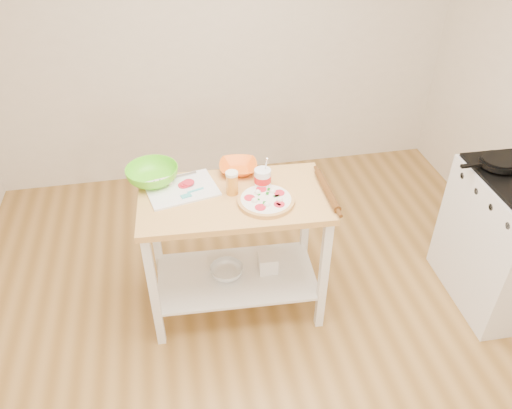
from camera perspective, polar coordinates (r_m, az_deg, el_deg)
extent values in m
cube|color=#A2773C|center=(3.20, 2.28, -17.69)|extent=(4.00, 4.50, 0.02)
cube|color=beige|center=(4.29, -4.37, 19.63)|extent=(4.00, 0.02, 2.70)
cube|color=tan|center=(2.91, -2.54, 0.62)|extent=(1.14, 0.66, 0.04)
cube|color=white|center=(3.32, -2.25, -8.21)|extent=(1.05, 0.60, 0.02)
cube|color=white|center=(3.02, -11.57, -9.96)|extent=(0.05, 0.05, 0.86)
cube|color=white|center=(3.40, -11.35, -3.71)|extent=(0.05, 0.05, 0.86)
cube|color=white|center=(3.09, 7.70, -8.19)|extent=(0.05, 0.05, 0.86)
cube|color=white|center=(3.46, 5.63, -2.27)|extent=(0.05, 0.05, 0.86)
cylinder|color=black|center=(3.41, 26.00, 4.36)|extent=(0.24, 0.24, 0.03)
cube|color=black|center=(3.31, 23.45, 4.13)|extent=(0.15, 0.03, 0.02)
cylinder|color=#DFAB5F|center=(2.85, 1.14, 0.39)|extent=(0.33, 0.33, 0.02)
cylinder|color=#DFAB5F|center=(2.84, 1.14, 0.59)|extent=(0.33, 0.33, 0.01)
cylinder|color=white|center=(2.84, 1.14, 0.61)|extent=(0.29, 0.29, 0.01)
cylinder|color=red|center=(2.88, 2.68, 1.33)|extent=(0.06, 0.06, 0.01)
cylinder|color=red|center=(2.91, 0.61, 1.76)|extent=(0.06, 0.06, 0.01)
cylinder|color=red|center=(2.84, -0.75, 0.76)|extent=(0.06, 0.06, 0.01)
cylinder|color=red|center=(2.77, 0.50, -0.35)|extent=(0.06, 0.06, 0.01)
cylinder|color=red|center=(2.79, 2.67, 0.02)|extent=(0.06, 0.06, 0.01)
sphere|color=white|center=(2.89, 1.90, 1.48)|extent=(0.04, 0.04, 0.04)
sphere|color=white|center=(2.88, 0.19, 1.36)|extent=(0.04, 0.04, 0.04)
sphere|color=white|center=(2.81, -0.16, 0.40)|extent=(0.04, 0.04, 0.04)
sphere|color=white|center=(2.78, 1.27, -0.06)|extent=(0.04, 0.04, 0.04)
sphere|color=white|center=(2.82, 2.73, 0.50)|extent=(0.04, 0.04, 0.04)
plane|color=#126412|center=(2.85, 2.41, 1.02)|extent=(0.03, 0.03, 0.00)
plane|color=#126412|center=(2.87, 1.31, 1.31)|extent=(0.04, 0.04, 0.00)
plane|color=#126412|center=(2.87, 0.23, 1.23)|extent=(0.04, 0.04, 0.00)
plane|color=#126412|center=(2.82, 0.14, 0.57)|extent=(0.03, 0.03, 0.00)
plane|color=#126412|center=(2.80, 0.97, 0.22)|extent=(0.04, 0.04, 0.00)
plane|color=#126412|center=(2.79, 2.60, 0.04)|extent=(0.04, 0.04, 0.00)
plane|color=#126412|center=(2.85, 2.26, 0.99)|extent=(0.03, 0.03, 0.00)
plane|color=#126412|center=(2.91, 1.46, 1.77)|extent=(0.04, 0.04, 0.00)
cube|color=white|center=(2.98, -8.49, 1.77)|extent=(0.45, 0.38, 0.01)
cube|color=#F4EACC|center=(3.01, -11.08, 2.22)|extent=(0.03, 0.03, 0.02)
cube|color=#F4EACC|center=(3.02, -10.44, 2.38)|extent=(0.03, 0.03, 0.02)
cube|color=#F4EACC|center=(3.02, -9.80, 2.53)|extent=(0.03, 0.03, 0.02)
cube|color=#F4EACC|center=(3.04, -11.24, 2.56)|extent=(0.03, 0.03, 0.02)
cube|color=#F4EACC|center=(3.05, -10.61, 2.71)|extent=(0.03, 0.03, 0.02)
cube|color=#F4EACC|center=(3.05, -9.97, 2.86)|extent=(0.03, 0.03, 0.02)
cylinder|color=red|center=(3.00, -8.25, 2.21)|extent=(0.07, 0.07, 0.01)
cylinder|color=red|center=(3.00, -7.99, 2.37)|extent=(0.07, 0.07, 0.01)
cylinder|color=red|center=(3.00, -7.72, 2.53)|extent=(0.07, 0.07, 0.01)
cube|color=#42B9BD|center=(2.91, -7.99, 0.98)|extent=(0.07, 0.05, 0.01)
cylinder|color=#42B9BD|center=(2.94, -6.92, 1.64)|extent=(0.10, 0.04, 0.01)
cube|color=silver|center=(3.09, -8.43, 3.28)|extent=(0.18, 0.06, 0.00)
cube|color=black|center=(3.05, -10.68, 2.66)|extent=(0.10, 0.04, 0.01)
imported|color=orange|center=(3.11, -2.05, 4.24)|extent=(0.27, 0.27, 0.06)
imported|color=#62DF20|center=(3.06, -11.76, 3.34)|extent=(0.42, 0.42, 0.10)
cylinder|color=orange|center=(2.89, -2.75, 2.33)|extent=(0.07, 0.07, 0.13)
cylinder|color=white|center=(2.85, -2.79, 3.54)|extent=(0.07, 0.07, 0.02)
cylinder|color=white|center=(2.95, 0.76, 2.99)|extent=(0.10, 0.10, 0.12)
cylinder|color=red|center=(2.95, 0.76, 2.99)|extent=(0.10, 0.10, 0.04)
cylinder|color=silver|center=(2.90, 1.16, 4.57)|extent=(0.01, 0.06, 0.12)
cylinder|color=#5C3515|center=(2.94, 8.15, 1.60)|extent=(0.05, 0.39, 0.05)
imported|color=silver|center=(3.30, -3.37, -7.63)|extent=(0.26, 0.26, 0.07)
cube|color=white|center=(3.31, 1.36, -6.69)|extent=(0.13, 0.13, 0.12)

